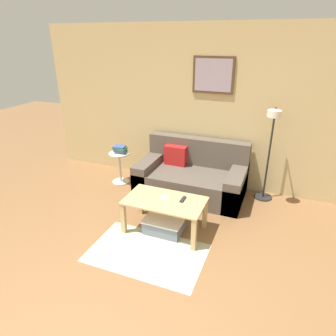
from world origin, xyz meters
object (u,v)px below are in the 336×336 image
Objects in this scene: couch at (192,177)px; remote_control at (183,199)px; book_stack at (120,149)px; floor_lamp at (270,146)px; coffee_table at (165,205)px; storage_bin at (165,223)px; side_table at (120,165)px; cell_phone at (164,197)px.

remote_control is (0.21, -1.04, 0.18)m from couch.
remote_control is (1.45, -0.96, -0.15)m from book_stack.
floor_lamp is 9.64× the size of remote_control.
coffee_table reaches higher than storage_bin.
storage_bin is (-0.00, -1.12, -0.18)m from couch.
side_table is (-1.25, 1.03, -0.04)m from coffee_table.
remote_control reaches higher than storage_bin.
floor_lamp is at bearing 5.16° from side_table.
cell_phone is (-1.15, -1.19, -0.46)m from floor_lamp.
couch is 3.28× the size of storage_bin.
storage_bin is at bearing -40.02° from book_stack.
remote_control is 1.07× the size of cell_phone.
coffee_table is 0.10m from cell_phone.
coffee_table is 1.76m from floor_lamp.
floor_lamp is 1.72m from cell_phone.
couch is at bearing -173.95° from floor_lamp.
floor_lamp is 2.67× the size of side_table.
floor_lamp is (1.11, 0.12, 0.63)m from couch.
storage_bin is 3.63× the size of cell_phone.
storage_bin is 1.64m from side_table.
side_table is (-2.37, -0.21, -0.59)m from floor_lamp.
floor_lamp is 6.42× the size of book_stack.
couch is at bearing 89.95° from storage_bin.
storage_bin is at bearing -87.46° from cell_phone.
coffee_table is at bearing -157.49° from remote_control.
floor_lamp is 2.45m from side_table.
couch is 1.14m from storage_bin.
remote_control reaches higher than coffee_table.
couch is at bearing 4.37° from side_table.
side_table is 1.57m from cell_phone.
floor_lamp is at bearing 15.60° from cell_phone.
book_stack is at bearing 37.59° from side_table.
book_stack is at bearing -176.21° from couch.
couch is at bearing 3.79° from book_stack.
book_stack is (0.02, 0.01, 0.28)m from side_table.
couch is 7.41× the size of book_stack.
couch is 1.15× the size of floor_lamp.
cell_phone is at bearing -133.98° from floor_lamp.
coffee_table is at bearing -91.44° from cell_phone.
side_table reaches higher than remote_control.
couch reaches higher than book_stack.
book_stack is at bearing 110.23° from cell_phone.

